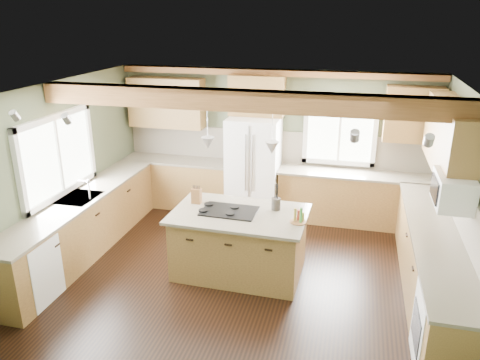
# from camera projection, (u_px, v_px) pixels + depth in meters

# --- Properties ---
(floor) EXTENTS (5.60, 5.60, 0.00)m
(floor) POSITION_uv_depth(u_px,v_px,m) (241.00, 275.00, 6.65)
(floor) COLOR black
(floor) RESTS_ON ground
(ceiling) EXTENTS (5.60, 5.60, 0.00)m
(ceiling) POSITION_uv_depth(u_px,v_px,m) (241.00, 91.00, 5.76)
(ceiling) COLOR silver
(ceiling) RESTS_ON wall_back
(wall_back) EXTENTS (5.60, 0.00, 5.60)m
(wall_back) POSITION_uv_depth(u_px,v_px,m) (274.00, 142.00, 8.49)
(wall_back) COLOR #4A533B
(wall_back) RESTS_ON ground
(wall_left) EXTENTS (0.00, 5.00, 5.00)m
(wall_left) POSITION_uv_depth(u_px,v_px,m) (56.00, 173.00, 6.85)
(wall_left) COLOR #4A533B
(wall_left) RESTS_ON ground
(wall_right) EXTENTS (0.00, 5.00, 5.00)m
(wall_right) POSITION_uv_depth(u_px,v_px,m) (469.00, 210.00, 5.56)
(wall_right) COLOR #4A533B
(wall_right) RESTS_ON ground
(ceiling_beam) EXTENTS (5.55, 0.26, 0.26)m
(ceiling_beam) POSITION_uv_depth(u_px,v_px,m) (243.00, 100.00, 5.88)
(ceiling_beam) COLOR #563518
(ceiling_beam) RESTS_ON ceiling
(soffit_trim) EXTENTS (5.55, 0.20, 0.10)m
(soffit_trim) POSITION_uv_depth(u_px,v_px,m) (275.00, 73.00, 7.97)
(soffit_trim) COLOR #563518
(soffit_trim) RESTS_ON ceiling
(backsplash_back) EXTENTS (5.58, 0.03, 0.58)m
(backsplash_back) POSITION_uv_depth(u_px,v_px,m) (274.00, 147.00, 8.50)
(backsplash_back) COLOR brown
(backsplash_back) RESTS_ON wall_back
(backsplash_right) EXTENTS (0.03, 3.70, 0.58)m
(backsplash_right) POSITION_uv_depth(u_px,v_px,m) (466.00, 215.00, 5.64)
(backsplash_right) COLOR brown
(backsplash_right) RESTS_ON wall_right
(base_cab_back_left) EXTENTS (2.02, 0.60, 0.88)m
(base_cab_back_left) POSITION_uv_depth(u_px,v_px,m) (178.00, 183.00, 8.91)
(base_cab_back_left) COLOR brown
(base_cab_back_left) RESTS_ON floor
(counter_back_left) EXTENTS (2.06, 0.64, 0.04)m
(counter_back_left) POSITION_uv_depth(u_px,v_px,m) (177.00, 160.00, 8.76)
(counter_back_left) COLOR #484234
(counter_back_left) RESTS_ON base_cab_back_left
(base_cab_back_right) EXTENTS (2.62, 0.60, 0.88)m
(base_cab_back_right) POSITION_uv_depth(u_px,v_px,m) (354.00, 199.00, 8.16)
(base_cab_back_right) COLOR brown
(base_cab_back_right) RESTS_ON floor
(counter_back_right) EXTENTS (2.66, 0.64, 0.04)m
(counter_back_right) POSITION_uv_depth(u_px,v_px,m) (356.00, 174.00, 8.01)
(counter_back_right) COLOR #484234
(counter_back_right) RESTS_ON base_cab_back_right
(base_cab_left) EXTENTS (0.60, 3.70, 0.88)m
(base_cab_left) POSITION_uv_depth(u_px,v_px,m) (83.00, 227.00, 7.12)
(base_cab_left) COLOR brown
(base_cab_left) RESTS_ON floor
(counter_left) EXTENTS (0.64, 3.74, 0.04)m
(counter_left) POSITION_uv_depth(u_px,v_px,m) (79.00, 199.00, 6.96)
(counter_left) COLOR #484234
(counter_left) RESTS_ON base_cab_left
(base_cab_right) EXTENTS (0.60, 3.70, 0.88)m
(base_cab_right) POSITION_uv_depth(u_px,v_px,m) (432.00, 268.00, 5.97)
(base_cab_right) COLOR brown
(base_cab_right) RESTS_ON floor
(counter_right) EXTENTS (0.64, 3.74, 0.04)m
(counter_right) POSITION_uv_depth(u_px,v_px,m) (437.00, 235.00, 5.81)
(counter_right) COLOR #484234
(counter_right) RESTS_ON base_cab_right
(upper_cab_back_left) EXTENTS (1.40, 0.35, 0.90)m
(upper_cab_back_left) POSITION_uv_depth(u_px,v_px,m) (167.00, 103.00, 8.56)
(upper_cab_back_left) COLOR brown
(upper_cab_back_left) RESTS_ON wall_back
(upper_cab_over_fridge) EXTENTS (0.96, 0.35, 0.70)m
(upper_cab_over_fridge) POSITION_uv_depth(u_px,v_px,m) (257.00, 96.00, 8.11)
(upper_cab_over_fridge) COLOR brown
(upper_cab_over_fridge) RESTS_ON wall_back
(upper_cab_right) EXTENTS (0.35, 2.20, 0.90)m
(upper_cab_right) POSITION_uv_depth(u_px,v_px,m) (449.00, 137.00, 6.20)
(upper_cab_right) COLOR brown
(upper_cab_right) RESTS_ON wall_right
(upper_cab_back_corner) EXTENTS (0.90, 0.35, 0.90)m
(upper_cab_back_corner) POSITION_uv_depth(u_px,v_px,m) (413.00, 115.00, 7.58)
(upper_cab_back_corner) COLOR brown
(upper_cab_back_corner) RESTS_ON wall_back
(window_left) EXTENTS (0.04, 1.60, 1.05)m
(window_left) POSITION_uv_depth(u_px,v_px,m) (57.00, 156.00, 6.80)
(window_left) COLOR white
(window_left) RESTS_ON wall_left
(window_back) EXTENTS (1.10, 0.04, 1.00)m
(window_back) POSITION_uv_depth(u_px,v_px,m) (340.00, 132.00, 8.12)
(window_back) COLOR white
(window_back) RESTS_ON wall_back
(sink) EXTENTS (0.50, 0.65, 0.03)m
(sink) POSITION_uv_depth(u_px,v_px,m) (79.00, 198.00, 6.96)
(sink) COLOR #262628
(sink) RESTS_ON counter_left
(faucet) EXTENTS (0.02, 0.02, 0.28)m
(faucet) POSITION_uv_depth(u_px,v_px,m) (89.00, 190.00, 6.87)
(faucet) COLOR #B2B2B7
(faucet) RESTS_ON sink
(dishwasher) EXTENTS (0.60, 0.60, 0.84)m
(dishwasher) POSITION_uv_depth(u_px,v_px,m) (27.00, 270.00, 5.93)
(dishwasher) COLOR white
(dishwasher) RESTS_ON floor
(oven) EXTENTS (0.60, 0.72, 0.84)m
(oven) POSITION_uv_depth(u_px,v_px,m) (447.00, 332.00, 4.79)
(oven) COLOR white
(oven) RESTS_ON floor
(microwave) EXTENTS (0.40, 0.70, 0.38)m
(microwave) POSITION_uv_depth(u_px,v_px,m) (453.00, 190.00, 5.48)
(microwave) COLOR white
(microwave) RESTS_ON wall_right
(pendant_left) EXTENTS (0.18, 0.18, 0.16)m
(pendant_left) POSITION_uv_depth(u_px,v_px,m) (208.00, 143.00, 6.20)
(pendant_left) COLOR #B2B2B7
(pendant_left) RESTS_ON ceiling
(pendant_right) EXTENTS (0.18, 0.18, 0.16)m
(pendant_right) POSITION_uv_depth(u_px,v_px,m) (272.00, 148.00, 5.99)
(pendant_right) COLOR #B2B2B7
(pendant_right) RESTS_ON ceiling
(refrigerator) EXTENTS (0.90, 0.74, 1.80)m
(refrigerator) POSITION_uv_depth(u_px,v_px,m) (254.00, 168.00, 8.34)
(refrigerator) COLOR white
(refrigerator) RESTS_ON floor
(island) EXTENTS (1.76, 1.10, 0.88)m
(island) POSITION_uv_depth(u_px,v_px,m) (239.00, 244.00, 6.58)
(island) COLOR brown
(island) RESTS_ON floor
(island_top) EXTENTS (1.88, 1.22, 0.04)m
(island_top) POSITION_uv_depth(u_px,v_px,m) (239.00, 214.00, 6.43)
(island_top) COLOR #484234
(island_top) RESTS_ON island
(cooktop) EXTENTS (0.76, 0.52, 0.02)m
(cooktop) POSITION_uv_depth(u_px,v_px,m) (229.00, 211.00, 6.45)
(cooktop) COLOR black
(cooktop) RESTS_ON island_top
(knife_block) EXTENTS (0.14, 0.10, 0.22)m
(knife_block) POSITION_uv_depth(u_px,v_px,m) (197.00, 196.00, 6.71)
(knife_block) COLOR brown
(knife_block) RESTS_ON island_top
(utensil_crock) EXTENTS (0.14, 0.14, 0.17)m
(utensil_crock) POSITION_uv_depth(u_px,v_px,m) (276.00, 204.00, 6.50)
(utensil_crock) COLOR #3A352E
(utensil_crock) RESTS_ON island_top
(bottle_tray) EXTENTS (0.23, 0.23, 0.20)m
(bottle_tray) POSITION_uv_depth(u_px,v_px,m) (298.00, 215.00, 6.10)
(bottle_tray) COLOR brown
(bottle_tray) RESTS_ON island_top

